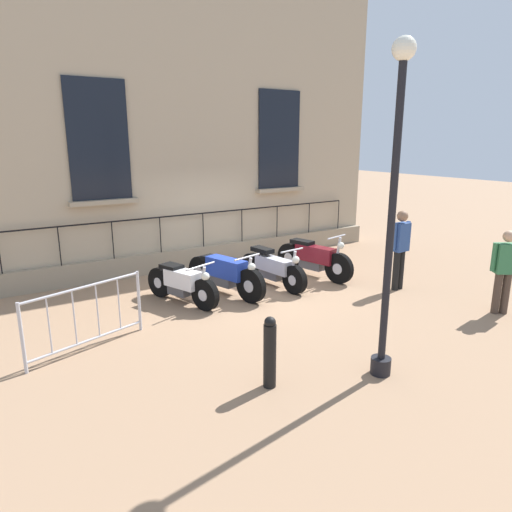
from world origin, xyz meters
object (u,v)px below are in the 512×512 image
Objects in this scene: motorcycle_silver at (273,269)px; pedestrian_standing at (505,268)px; motorcycle_white at (182,284)px; motorcycle_blue at (225,274)px; crowd_barrier at (86,315)px; bollard at (270,352)px; lamppost at (392,214)px; motorcycle_maroon at (314,258)px; pedestrian_walking at (400,245)px.

motorcycle_silver is 1.27× the size of pedestrian_standing.
motorcycle_white is 0.98m from motorcycle_blue.
crowd_barrier reaches higher than bollard.
lamppost is 3.91m from pedestrian_standing.
bollard is (3.58, -3.66, 0.04)m from motorcycle_maroon.
pedestrian_standing is at bearing 21.79° from motorcycle_maroon.
bollard is (3.53, -2.45, 0.10)m from motorcycle_silver.
crowd_barrier is at bearing -69.10° from motorcycle_blue.
pedestrian_walking is (0.53, 6.39, 0.42)m from crowd_barrier.
motorcycle_maroon is at bearing 152.39° from lamppost.
motorcycle_silver is at bearing 166.87° from lamppost.
crowd_barrier reaches higher than motorcycle_silver.
bollard is at bearing -67.80° from pedestrian_walking.
motorcycle_silver is at bearing -143.67° from pedestrian_standing.
pedestrian_standing is (3.65, 2.68, 0.49)m from motorcycle_silver.
bollard is (3.59, -1.29, 0.04)m from motorcycle_blue.
motorcycle_white is 1.16× the size of pedestrian_standing.
pedestrian_walking is at bearing -165.74° from pedestrian_standing.
bollard is 0.62× the size of pedestrian_standing.
motorcycle_silver is 0.46× the size of lamppost.
bollard is at bearing -110.00° from lamppost.
pedestrian_standing is (2.54, 6.90, 0.32)m from crowd_barrier.
motorcycle_maroon is (0.01, 2.37, -0.00)m from motorcycle_blue.
motorcycle_silver is 1.21m from motorcycle_maroon.
motorcycle_white is 3.35m from motorcycle_maroon.
pedestrian_walking is (-1.89, 4.63, 0.49)m from bollard.
crowd_barrier is 6.43m from pedestrian_walking.
bollard is at bearing -19.76° from motorcycle_blue.
lamppost is at bearing 70.00° from bollard.
motorcycle_maroon reaches higher than bollard.
bollard is (-0.55, -1.50, -1.76)m from lamppost.
pedestrian_walking is at bearing 85.23° from crowd_barrier.
motorcycle_white is at bearing 175.05° from bollard.
lamppost reaches higher than motorcycle_white.
motorcycle_maroon is 1.11× the size of crowd_barrier.
motorcycle_blue is 1.13× the size of crowd_barrier.
motorcycle_maroon is 4.99m from lamppost.
lamppost is 2.30× the size of crowd_barrier.
motorcycle_blue is 1.01× the size of motorcycle_maroon.
bollard reaches higher than motorcycle_silver.
motorcycle_blue is 2.17× the size of bollard.
motorcycle_blue is 0.49× the size of lamppost.
lamppost reaches higher than motorcycle_blue.
pedestrian_standing is (3.69, 4.83, 0.48)m from motorcycle_white.
motorcycle_maroon is 4.00m from pedestrian_standing.
motorcycle_white is 3.59m from bollard.
motorcycle_silver reaches higher than motorcycle_blue.
motorcycle_maroon is at bearing 90.05° from motorcycle_white.
lamppost is at bearing -83.22° from pedestrian_standing.
bollard is 5.02m from pedestrian_walking.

